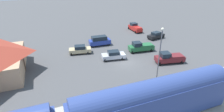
{
  "coord_description": "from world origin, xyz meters",
  "views": [
    {
      "loc": [
        -26.98,
        13.38,
        15.5
      ],
      "look_at": [
        1.69,
        2.15,
        1.0
      ],
      "focal_mm": 28.59,
      "sensor_mm": 36.0,
      "label": 1
    }
  ],
  "objects_px": {
    "pickup_red": "(135,27)",
    "pedestrian_on_platform": "(129,94)",
    "pickup_green": "(141,47)",
    "pickup_maroon": "(169,58)",
    "sedan_tan": "(80,49)",
    "light_pole_near_platform": "(160,49)",
    "sedan_black": "(156,35)",
    "sedan_silver": "(113,55)",
    "suv_blue": "(100,41)"
  },
  "relations": [
    {
      "from": "pickup_red",
      "to": "pedestrian_on_platform",
      "type": "bearing_deg",
      "value": 150.41
    },
    {
      "from": "pickup_green",
      "to": "pickup_maroon",
      "type": "height_order",
      "value": "same"
    },
    {
      "from": "pickup_green",
      "to": "sedan_tan",
      "type": "relative_size",
      "value": 1.18
    },
    {
      "from": "light_pole_near_platform",
      "to": "pedestrian_on_platform",
      "type": "bearing_deg",
      "value": 115.97
    },
    {
      "from": "sedan_black",
      "to": "light_pole_near_platform",
      "type": "bearing_deg",
      "value": 146.38
    },
    {
      "from": "sedan_black",
      "to": "pickup_maroon",
      "type": "distance_m",
      "value": 13.52
    },
    {
      "from": "pickup_red",
      "to": "light_pole_near_platform",
      "type": "bearing_deg",
      "value": 159.43
    },
    {
      "from": "sedan_black",
      "to": "sedan_tan",
      "type": "height_order",
      "value": "same"
    },
    {
      "from": "sedan_silver",
      "to": "pedestrian_on_platform",
      "type": "bearing_deg",
      "value": 166.86
    },
    {
      "from": "pickup_green",
      "to": "pickup_maroon",
      "type": "bearing_deg",
      "value": -161.4
    },
    {
      "from": "sedan_tan",
      "to": "sedan_silver",
      "type": "bearing_deg",
      "value": -133.25
    },
    {
      "from": "pickup_green",
      "to": "sedan_black",
      "type": "bearing_deg",
      "value": -53.59
    },
    {
      "from": "pedestrian_on_platform",
      "to": "light_pole_near_platform",
      "type": "height_order",
      "value": "light_pole_near_platform"
    },
    {
      "from": "suv_blue",
      "to": "pickup_maroon",
      "type": "bearing_deg",
      "value": -144.46
    },
    {
      "from": "pickup_maroon",
      "to": "light_pole_near_platform",
      "type": "bearing_deg",
      "value": 127.08
    },
    {
      "from": "sedan_black",
      "to": "pickup_green",
      "type": "xyz_separation_m",
      "value": [
        -5.67,
        7.69,
        0.15
      ]
    },
    {
      "from": "pedestrian_on_platform",
      "to": "sedan_tan",
      "type": "distance_m",
      "value": 17.9
    },
    {
      "from": "light_pole_near_platform",
      "to": "sedan_black",
      "type": "bearing_deg",
      "value": -33.62
    },
    {
      "from": "sedan_black",
      "to": "sedan_tan",
      "type": "bearing_deg",
      "value": 95.87
    },
    {
      "from": "sedan_black",
      "to": "light_pole_near_platform",
      "type": "xyz_separation_m",
      "value": [
        -16.61,
        11.04,
        4.43
      ]
    },
    {
      "from": "pickup_green",
      "to": "sedan_tan",
      "type": "distance_m",
      "value": 12.91
    },
    {
      "from": "pedestrian_on_platform",
      "to": "sedan_black",
      "type": "bearing_deg",
      "value": -41.59
    },
    {
      "from": "pickup_green",
      "to": "suv_blue",
      "type": "xyz_separation_m",
      "value": [
        6.51,
        7.18,
        0.12
      ]
    },
    {
      "from": "pickup_red",
      "to": "sedan_tan",
      "type": "bearing_deg",
      "value": 118.62
    },
    {
      "from": "pickup_red",
      "to": "light_pole_near_platform",
      "type": "height_order",
      "value": "light_pole_near_platform"
    },
    {
      "from": "sedan_tan",
      "to": "pickup_green",
      "type": "bearing_deg",
      "value": -106.25
    },
    {
      "from": "sedan_black",
      "to": "suv_blue",
      "type": "height_order",
      "value": "suv_blue"
    },
    {
      "from": "pickup_maroon",
      "to": "pickup_green",
      "type": "bearing_deg",
      "value": 18.6
    },
    {
      "from": "suv_blue",
      "to": "light_pole_near_platform",
      "type": "bearing_deg",
      "value": -167.6
    },
    {
      "from": "sedan_black",
      "to": "pickup_maroon",
      "type": "relative_size",
      "value": 0.84
    },
    {
      "from": "suv_blue",
      "to": "pedestrian_on_platform",
      "type": "bearing_deg",
      "value": 172.58
    },
    {
      "from": "pedestrian_on_platform",
      "to": "sedan_black",
      "type": "relative_size",
      "value": 0.36
    },
    {
      "from": "pedestrian_on_platform",
      "to": "suv_blue",
      "type": "relative_size",
      "value": 0.34
    },
    {
      "from": "pickup_green",
      "to": "pickup_maroon",
      "type": "distance_m",
      "value": 7.07
    },
    {
      "from": "sedan_black",
      "to": "sedan_tan",
      "type": "distance_m",
      "value": 20.19
    },
    {
      "from": "sedan_black",
      "to": "pickup_red",
      "type": "bearing_deg",
      "value": 13.17
    },
    {
      "from": "pickup_maroon",
      "to": "sedan_silver",
      "type": "bearing_deg",
      "value": 60.62
    },
    {
      "from": "sedan_silver",
      "to": "pickup_maroon",
      "type": "height_order",
      "value": "pickup_maroon"
    },
    {
      "from": "pickup_green",
      "to": "sedan_tan",
      "type": "xyz_separation_m",
      "value": [
        3.61,
        12.39,
        -0.15
      ]
    },
    {
      "from": "suv_blue",
      "to": "light_pole_near_platform",
      "type": "xyz_separation_m",
      "value": [
        -17.44,
        -3.83,
        4.16
      ]
    },
    {
      "from": "light_pole_near_platform",
      "to": "pickup_maroon",
      "type": "bearing_deg",
      "value": -52.92
    },
    {
      "from": "pickup_red",
      "to": "sedan_black",
      "type": "bearing_deg",
      "value": -166.83
    },
    {
      "from": "sedan_black",
      "to": "sedan_silver",
      "type": "xyz_separation_m",
      "value": [
        -7.2,
        14.62,
        0.0
      ]
    },
    {
      "from": "sedan_tan",
      "to": "pickup_maroon",
      "type": "distance_m",
      "value": 17.91
    },
    {
      "from": "sedan_tan",
      "to": "light_pole_near_platform",
      "type": "relative_size",
      "value": 0.56
    },
    {
      "from": "pedestrian_on_platform",
      "to": "sedan_black",
      "type": "xyz_separation_m",
      "value": [
        19.78,
        -17.56,
        -0.4
      ]
    },
    {
      "from": "sedan_black",
      "to": "sedan_silver",
      "type": "distance_m",
      "value": 16.3
    },
    {
      "from": "sedan_black",
      "to": "suv_blue",
      "type": "bearing_deg",
      "value": 86.79
    },
    {
      "from": "pedestrian_on_platform",
      "to": "sedan_black",
      "type": "distance_m",
      "value": 26.45
    },
    {
      "from": "sedan_silver",
      "to": "sedan_black",
      "type": "bearing_deg",
      "value": -63.77
    }
  ]
}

